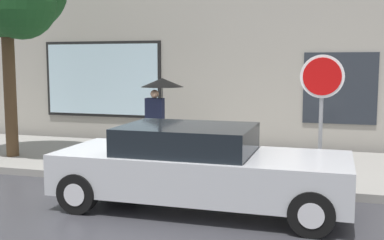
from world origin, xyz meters
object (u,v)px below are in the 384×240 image
(parked_car, at_px, (199,167))
(pedestrian_with_umbrella, at_px, (160,92))
(stop_sign, at_px, (322,94))
(fire_hydrant, at_px, (210,155))

(parked_car, distance_m, pedestrian_with_umbrella, 4.43)
(pedestrian_with_umbrella, bearing_deg, stop_sign, -31.37)
(fire_hydrant, height_order, pedestrian_with_umbrella, pedestrian_with_umbrella)
(fire_hydrant, distance_m, stop_sign, 2.51)
(parked_car, bearing_deg, pedestrian_with_umbrella, 118.54)
(fire_hydrant, relative_size, pedestrian_with_umbrella, 0.41)
(stop_sign, bearing_deg, fire_hydrant, 168.93)
(pedestrian_with_umbrella, height_order, stop_sign, stop_sign)
(pedestrian_with_umbrella, bearing_deg, parked_car, -61.46)
(parked_car, xyz_separation_m, pedestrian_with_umbrella, (-2.07, 3.80, 0.95))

